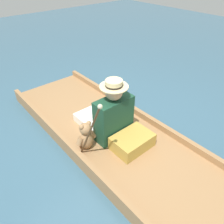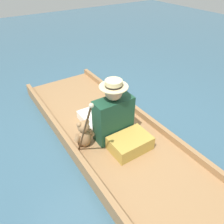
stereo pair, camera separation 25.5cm
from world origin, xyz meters
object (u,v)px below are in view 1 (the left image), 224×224
teddy_bear (86,137)px  wine_glass (114,105)px  walking_cane (91,129)px  seated_person (109,115)px

teddy_bear → wine_glass: bearing=26.6°
teddy_bear → walking_cane: bearing=-109.9°
teddy_bear → wine_glass: size_ratio=3.10×
seated_person → teddy_bear: size_ratio=2.08×
seated_person → walking_cane: bearing=-145.8°
seated_person → walking_cane: 0.59m
walking_cane → wine_glass: bearing=36.7°
wine_glass → walking_cane: bearing=-143.3°
teddy_bear → wine_glass: (0.75, 0.37, -0.09)m
seated_person → teddy_bear: 0.39m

